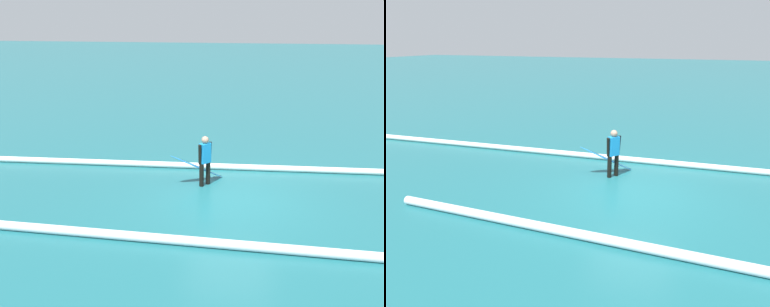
# 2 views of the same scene
# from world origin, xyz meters

# --- Properties ---
(ground_plane) EXTENTS (153.48, 153.48, 0.00)m
(ground_plane) POSITION_xyz_m (0.00, 0.00, 0.00)
(ground_plane) COLOR #1D646B
(surfer) EXTENTS (0.36, 0.53, 1.54)m
(surfer) POSITION_xyz_m (0.90, -0.98, 0.86)
(surfer) COLOR black
(surfer) RESTS_ON ground_plane
(surfboard) EXTENTS (1.62, 1.39, 1.05)m
(surfboard) POSITION_xyz_m (1.17, -1.19, 0.50)
(surfboard) COLOR #268CE5
(surfboard) RESTS_ON ground_plane
(wave_crest_foreground) EXTENTS (20.60, 1.63, 0.20)m
(wave_crest_foreground) POSITION_xyz_m (1.62, -2.46, 0.10)
(wave_crest_foreground) COLOR white
(wave_crest_foreground) RESTS_ON ground_plane
(wave_crest_midground) EXTENTS (16.19, 0.29, 0.22)m
(wave_crest_midground) POSITION_xyz_m (-2.53, 2.85, 0.11)
(wave_crest_midground) COLOR white
(wave_crest_midground) RESTS_ON ground_plane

